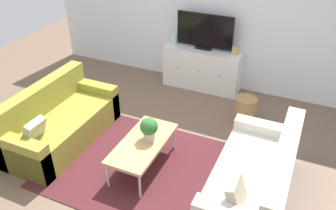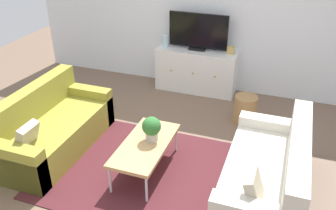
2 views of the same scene
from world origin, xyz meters
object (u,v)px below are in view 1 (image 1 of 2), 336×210
Objects in this scene: couch_right_side at (258,182)px; potted_plant at (149,128)px; glass_vase at (174,38)px; wicker_basket at (245,110)px; mantel_clock at (236,51)px; coffee_table at (143,144)px; tv_console at (202,68)px; couch_left_side at (58,123)px; flat_screen_tv at (205,32)px.

potted_plant is at bearing 177.08° from couch_right_side.
glass_vase is 1.87m from wicker_basket.
mantel_clock is 1.09m from wicker_basket.
coffee_table is 0.80× the size of tv_console.
tv_console is at bearing 122.62° from couch_right_side.
potted_plant is (1.44, 0.07, 0.29)m from couch_left_side.
flat_screen_tv is 7.69× the size of mantel_clock.
tv_console is 6.66× the size of glass_vase.
coffee_table is at bearing -117.55° from potted_plant.
wicker_basket is at bearing -38.96° from tv_console.
potted_plant is 2.36m from mantel_clock.
coffee_table is at bearing -88.89° from tv_console.
mantel_clock is (0.57, 0.00, 0.44)m from tv_console.
couch_right_side is at bearing -48.66° from glass_vase.
flat_screen_tv is (-1.52, 2.39, 0.78)m from couch_right_side.
couch_right_side is at bearing -57.59° from flat_screen_tv.
couch_left_side is at bearing -177.11° from potted_plant.
wicker_basket is at bearing 108.45° from couch_right_side.
wicker_basket is at bearing 58.89° from potted_plant.
tv_console is at bearing 141.04° from wicker_basket.
couch_left_side is at bearing -146.21° from wicker_basket.
couch_right_side reaches higher than potted_plant.
coffee_table is 8.46× the size of mantel_clock.
tv_console reaches higher than wicker_basket.
flat_screen_tv reaches higher than mantel_clock.
couch_right_side is 4.14× the size of wicker_basket.
wicker_basket is (0.95, 1.59, -0.16)m from coffee_table.
glass_vase is (-0.57, -0.02, -0.21)m from flat_screen_tv.
flat_screen_tv reaches higher than wicker_basket.
couch_right_side is at bearing -57.38° from tv_console.
coffee_table is 2.51m from flat_screen_tv.
couch_left_side is 2.73m from tv_console.
tv_console is (-0.09, 2.30, -0.20)m from potted_plant.
mantel_clock reaches higher than potted_plant.
tv_console is 0.68m from flat_screen_tv.
flat_screen_tv is at bearing 140.35° from wicker_basket.
mantel_clock is (1.14, 0.00, -0.04)m from glass_vase.
couch_left_side and couch_right_side have the same top height.
mantel_clock is (0.47, 2.30, 0.24)m from potted_plant.
mantel_clock reaches higher than couch_right_side.
glass_vase is at bearing 104.42° from coffee_table.
couch_left_side is 2.87m from couch_right_side.
coffee_table is 1.86m from wicker_basket.
potted_plant reaches higher than wicker_basket.
glass_vase is (-2.09, 2.37, 0.57)m from couch_right_side.
wicker_basket is at bearing 59.09° from coffee_table.
potted_plant is (0.05, 0.09, 0.20)m from coffee_table.
couch_left_side is at bearing -108.13° from glass_vase.
mantel_clock is (0.52, 2.39, 0.44)m from coffee_table.
wicker_basket is (1.00, -0.83, -0.85)m from flat_screen_tv.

